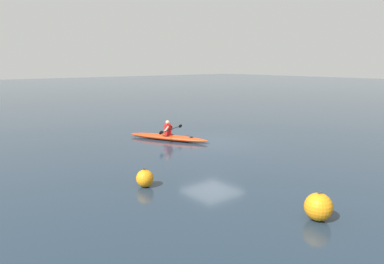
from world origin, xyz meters
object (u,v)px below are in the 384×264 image
at_px(kayaker, 168,129).
at_px(mooring_buoy_orange_mid, 318,207).
at_px(mooring_buoy_white_far, 145,178).
at_px(kayak, 168,137).

bearing_deg(kayaker, mooring_buoy_orange_mid, 75.26).
relative_size(kayaker, mooring_buoy_orange_mid, 2.96).
bearing_deg(mooring_buoy_orange_mid, mooring_buoy_white_far, -67.43).
relative_size(kayaker, mooring_buoy_white_far, 3.68).
distance_m(kayak, kayaker, 0.44).
height_order(kayaker, mooring_buoy_orange_mid, kayaker).
bearing_deg(kayak, mooring_buoy_orange_mid, 75.35).
relative_size(kayak, mooring_buoy_orange_mid, 5.75).
distance_m(kayak, mooring_buoy_orange_mid, 10.30).
xyz_separation_m(kayak, mooring_buoy_orange_mid, (2.60, 9.96, 0.20)).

